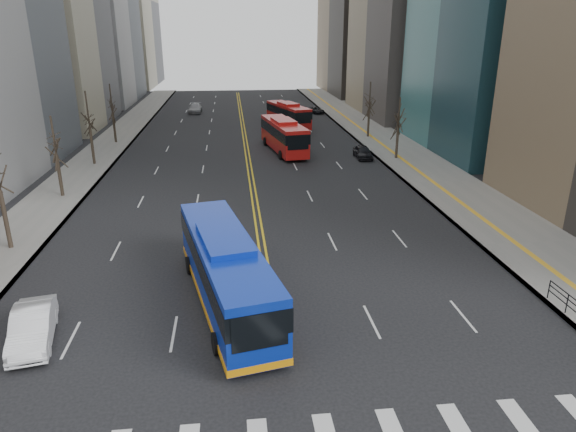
{
  "coord_description": "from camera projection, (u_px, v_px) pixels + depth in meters",
  "views": [
    {
      "loc": [
        -1.69,
        -12.93,
        13.24
      ],
      "look_at": [
        1.17,
        12.88,
        3.8
      ],
      "focal_mm": 32.0,
      "sensor_mm": 36.0,
      "label": 1
    }
  ],
  "objects": [
    {
      "name": "sidewalk_right",
      "position": [
        395.0,
        148.0,
        60.6
      ],
      "size": [
        7.0,
        130.0,
        0.15
      ],
      "primitive_type": "cube",
      "color": "gray",
      "rests_on": "ground"
    },
    {
      "name": "sidewalk_left",
      "position": [
        99.0,
        155.0,
        57.08
      ],
      "size": [
        5.0,
        130.0,
        0.15
      ],
      "primitive_type": "cube",
      "color": "gray",
      "rests_on": "ground"
    },
    {
      "name": "centerline",
      "position": [
        244.0,
        136.0,
        68.15
      ],
      "size": [
        0.55,
        100.0,
        0.01
      ],
      "color": "gold",
      "rests_on": "ground"
    },
    {
      "name": "street_trees",
      "position": [
        171.0,
        128.0,
        46.64
      ],
      "size": [
        35.2,
        47.2,
        7.6
      ],
      "color": "#2B231A",
      "rests_on": "ground"
    },
    {
      "name": "blue_bus",
      "position": [
        226.0,
        269.0,
        25.71
      ],
      "size": [
        5.37,
        13.23,
        3.75
      ],
      "color": "#0A27A4",
      "rests_on": "ground"
    },
    {
      "name": "red_bus_near",
      "position": [
        284.0,
        134.0,
        58.62
      ],
      "size": [
        4.52,
        12.02,
        3.71
      ],
      "color": "red",
      "rests_on": "ground"
    },
    {
      "name": "red_bus_far",
      "position": [
        288.0,
        113.0,
        73.64
      ],
      "size": [
        5.53,
        11.25,
        3.49
      ],
      "color": "red",
      "rests_on": "ground"
    },
    {
      "name": "car_white",
      "position": [
        33.0,
        327.0,
        22.87
      ],
      "size": [
        2.54,
        4.94,
        1.55
      ],
      "primitive_type": "imported",
      "rotation": [
        0.0,
        0.0,
        0.2
      ],
      "color": "white",
      "rests_on": "ground"
    },
    {
      "name": "car_dark_mid",
      "position": [
        363.0,
        152.0,
        55.96
      ],
      "size": [
        1.66,
        4.05,
        1.37
      ],
      "primitive_type": "imported",
      "rotation": [
        0.0,
        0.0,
        -0.01
      ],
      "color": "black",
      "rests_on": "ground"
    },
    {
      "name": "car_silver",
      "position": [
        195.0,
        108.0,
        86.63
      ],
      "size": [
        2.19,
        5.22,
        1.5
      ],
      "primitive_type": "imported",
      "rotation": [
        0.0,
        0.0,
        -0.02
      ],
      "color": "gray",
      "rests_on": "ground"
    },
    {
      "name": "car_dark_far",
      "position": [
        315.0,
        110.0,
        86.19
      ],
      "size": [
        3.17,
        4.19,
        1.06
      ],
      "primitive_type": "imported",
      "rotation": [
        0.0,
        0.0,
        0.42
      ],
      "color": "black",
      "rests_on": "ground"
    }
  ]
}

